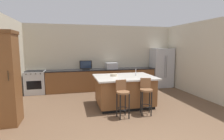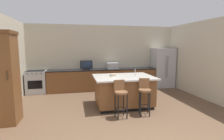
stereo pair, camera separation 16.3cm
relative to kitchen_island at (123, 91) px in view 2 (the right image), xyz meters
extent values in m
cube|color=beige|center=(-0.22, 2.54, 0.91)|extent=(6.92, 0.12, 2.77)
cube|color=beige|center=(3.04, 0.02, 0.91)|extent=(0.12, 5.44, 2.77)
cube|color=brown|center=(-0.30, 2.16, -0.05)|extent=(4.58, 0.60, 0.86)
cube|color=black|center=(-0.30, 2.16, 0.40)|extent=(4.61, 0.62, 0.04)
cube|color=black|center=(0.00, 0.00, -0.43)|extent=(1.60, 1.11, 0.09)
cube|color=brown|center=(0.00, 0.00, 0.01)|extent=(1.68, 1.19, 0.81)
cube|color=beige|center=(0.00, 0.00, 0.44)|extent=(1.84, 1.35, 0.04)
cube|color=#B7BABF|center=(2.47, 2.12, 0.41)|extent=(0.92, 0.69, 1.77)
cylinder|color=gray|center=(2.43, 1.74, 0.49)|extent=(0.02, 0.02, 0.97)
cylinder|color=gray|center=(2.51, 1.74, 0.49)|extent=(0.02, 0.02, 0.97)
cube|color=#B7BABF|center=(-2.99, 2.16, -0.03)|extent=(0.75, 0.60, 0.90)
cube|color=black|center=(-2.99, 1.86, -0.08)|extent=(0.53, 0.01, 0.32)
cube|color=black|center=(-2.99, 2.16, 0.43)|extent=(0.68, 0.50, 0.02)
cylinder|color=black|center=(-3.24, 1.85, 0.36)|extent=(0.04, 0.03, 0.04)
cylinder|color=black|center=(-3.07, 1.85, 0.36)|extent=(0.04, 0.03, 0.04)
cylinder|color=black|center=(-2.91, 1.85, 0.36)|extent=(0.04, 0.03, 0.04)
cylinder|color=black|center=(-2.74, 1.85, 0.36)|extent=(0.04, 0.03, 0.04)
cube|color=brown|center=(-3.11, -0.61, 0.63)|extent=(0.50, 0.60, 2.23)
cube|color=brown|center=(-3.11, -0.61, 1.71)|extent=(0.54, 0.64, 0.08)
cylinder|color=#332819|center=(-2.96, -0.93, 0.75)|extent=(0.02, 0.02, 0.22)
cube|color=#B7BABF|center=(0.11, 2.16, 0.55)|extent=(0.48, 0.36, 0.26)
cube|color=black|center=(-1.01, 2.11, 0.44)|extent=(0.30, 0.16, 0.05)
cube|color=black|center=(-1.01, 2.11, 0.64)|extent=(0.50, 0.05, 0.33)
cube|color=#1E2D47|center=(-1.01, 2.08, 0.64)|extent=(0.44, 0.01, 0.28)
cylinder|color=#B2B2B7|center=(-0.16, 2.26, 0.54)|extent=(0.02, 0.02, 0.24)
cylinder|color=#B2B2B7|center=(0.38, 0.00, 0.57)|extent=(0.02, 0.02, 0.22)
cylinder|color=brown|center=(-0.33, -0.92, 0.20)|extent=(0.34, 0.34, 0.05)
cube|color=brown|center=(-0.34, -0.77, 0.37)|extent=(0.29, 0.06, 0.28)
cylinder|color=black|center=(-0.44, -1.05, -0.15)|extent=(0.03, 0.03, 0.66)
cylinder|color=black|center=(-0.19, -1.03, -0.15)|extent=(0.03, 0.03, 0.66)
cylinder|color=black|center=(-0.46, -0.81, -0.15)|extent=(0.03, 0.03, 0.66)
cylinder|color=black|center=(-0.22, -0.79, -0.15)|extent=(0.03, 0.03, 0.66)
torus|color=black|center=(-0.33, -0.92, -0.23)|extent=(0.28, 0.28, 0.02)
cylinder|color=brown|center=(0.35, -0.86, 0.21)|extent=(0.34, 0.34, 0.05)
cube|color=brown|center=(0.39, -0.72, 0.38)|extent=(0.29, 0.11, 0.28)
cylinder|color=black|center=(0.20, -0.95, -0.15)|extent=(0.03, 0.03, 0.67)
cylinder|color=black|center=(0.44, -1.01, -0.15)|extent=(0.03, 0.03, 0.67)
cylinder|color=black|center=(0.26, -0.72, -0.15)|extent=(0.03, 0.03, 0.67)
cylinder|color=black|center=(0.50, -0.77, -0.15)|extent=(0.03, 0.03, 0.67)
torus|color=black|center=(0.35, -0.86, -0.23)|extent=(0.28, 0.28, 0.02)
cylinder|color=beige|center=(-0.31, 0.11, 0.50)|extent=(0.21, 0.21, 0.08)
camera|label=1|loc=(-1.64, -5.11, 1.39)|focal=27.92mm
camera|label=2|loc=(-1.48, -5.15, 1.39)|focal=27.92mm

